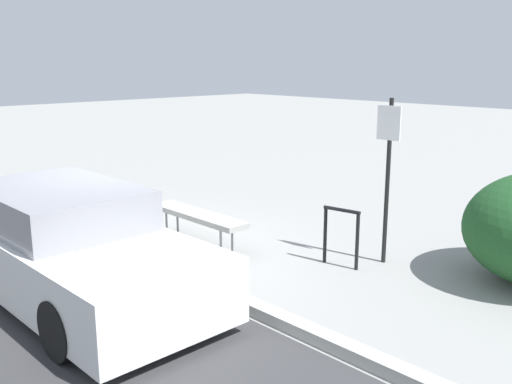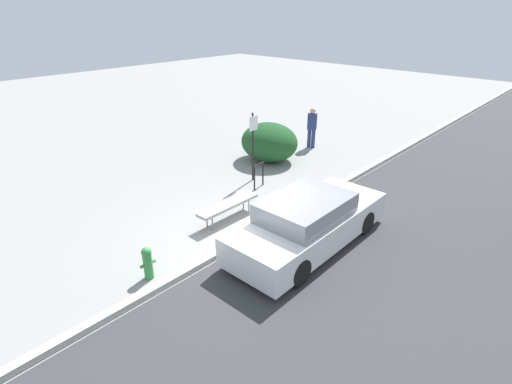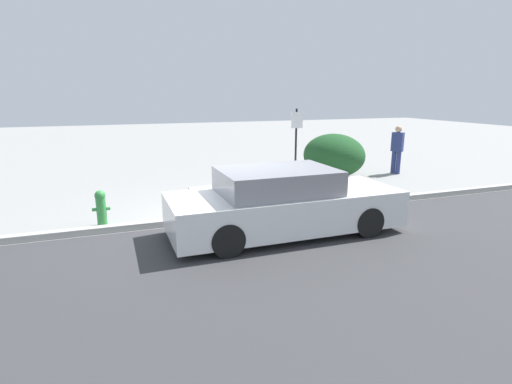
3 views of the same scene
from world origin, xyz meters
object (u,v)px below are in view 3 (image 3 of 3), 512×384
parked_car_near (283,203)px  pedestrian (397,148)px  bench (229,188)px  bike_rack (293,174)px  sign_post (296,140)px  fire_hydrant (101,207)px

parked_car_near → pedestrian: bearing=34.4°
bench → bike_rack: bike_rack is taller
sign_post → parked_car_near: 4.31m
bench → fire_hydrant: 3.04m
bench → sign_post: bearing=29.4°
bench → parked_car_near: 2.39m
pedestrian → fire_hydrant: bearing=-105.0°
bike_rack → fire_hydrant: (-5.12, -1.43, -0.09)m
pedestrian → sign_post: bearing=-112.2°
sign_post → parked_car_near: (-2.03, -3.72, -0.77)m
bench → bike_rack: size_ratio=2.39×
bench → fire_hydrant: bearing=-168.2°
bike_rack → pedestrian: 4.60m
sign_post → pedestrian: (4.12, 0.55, -0.50)m
pedestrian → parked_car_near: size_ratio=0.36×
pedestrian → parked_car_near: (-6.15, -4.27, -0.27)m
fire_hydrant → sign_post: bearing=20.0°
parked_car_near → sign_post: bearing=61.0°
bench → sign_post: 2.98m
fire_hydrant → pedestrian: 9.91m
sign_post → pedestrian: bearing=7.6°
bike_rack → parked_car_near: size_ratio=0.18×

